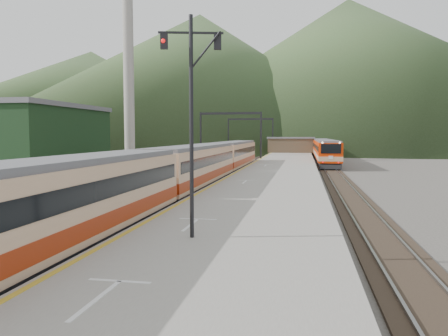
# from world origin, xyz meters

# --- Properties ---
(ground) EXTENTS (400.00, 400.00, 0.00)m
(ground) POSITION_xyz_m (0.00, 0.00, 0.00)
(ground) COLOR #47423D
(ground) RESTS_ON ground
(track_main) EXTENTS (2.60, 200.00, 0.23)m
(track_main) POSITION_xyz_m (0.00, 40.00, 0.07)
(track_main) COLOR black
(track_main) RESTS_ON ground
(track_far) EXTENTS (2.60, 200.00, 0.23)m
(track_far) POSITION_xyz_m (-5.00, 40.00, 0.07)
(track_far) COLOR black
(track_far) RESTS_ON ground
(track_second) EXTENTS (2.60, 200.00, 0.23)m
(track_second) POSITION_xyz_m (11.50, 40.00, 0.07)
(track_second) COLOR black
(track_second) RESTS_ON ground
(platform) EXTENTS (8.00, 100.00, 1.00)m
(platform) POSITION_xyz_m (5.60, 38.00, 0.50)
(platform) COLOR gray
(platform) RESTS_ON ground
(gantry_near) EXTENTS (9.55, 0.25, 8.00)m
(gantry_near) POSITION_xyz_m (-2.85, 55.00, 5.59)
(gantry_near) COLOR black
(gantry_near) RESTS_ON ground
(gantry_far) EXTENTS (9.55, 0.25, 8.00)m
(gantry_far) POSITION_xyz_m (-2.85, 80.00, 5.59)
(gantry_far) COLOR black
(gantry_far) RESTS_ON ground
(warehouse) EXTENTS (14.50, 20.50, 8.60)m
(warehouse) POSITION_xyz_m (-28.00, 42.00, 4.32)
(warehouse) COLOR black
(warehouse) RESTS_ON ground
(smokestack) EXTENTS (1.80, 1.80, 30.00)m
(smokestack) POSITION_xyz_m (-22.00, 62.00, 15.00)
(smokestack) COLOR #9E998E
(smokestack) RESTS_ON ground
(station_shed) EXTENTS (9.40, 4.40, 3.10)m
(station_shed) POSITION_xyz_m (5.60, 78.00, 2.57)
(station_shed) COLOR #4E3E2C
(station_shed) RESTS_ON platform
(hill_a) EXTENTS (180.00, 180.00, 60.00)m
(hill_a) POSITION_xyz_m (-40.00, 190.00, 30.00)
(hill_a) COLOR #374E26
(hill_a) RESTS_ON ground
(hill_b) EXTENTS (220.00, 220.00, 75.00)m
(hill_b) POSITION_xyz_m (30.00, 230.00, 37.50)
(hill_b) COLOR #374E26
(hill_b) RESTS_ON ground
(hill_d) EXTENTS (200.00, 200.00, 55.00)m
(hill_d) POSITION_xyz_m (-120.00, 240.00, 27.50)
(hill_d) COLOR #374E26
(hill_d) RESTS_ON ground
(main_train) EXTENTS (2.78, 57.02, 3.39)m
(main_train) POSITION_xyz_m (0.00, 21.97, 1.92)
(main_train) COLOR tan
(main_train) RESTS_ON track_main
(second_train) EXTENTS (2.99, 40.71, 3.65)m
(second_train) POSITION_xyz_m (11.50, 65.63, 2.05)
(second_train) COLOR red
(second_train) RESTS_ON track_second
(signal_mast) EXTENTS (2.16, 0.66, 7.60)m
(signal_mast) POSITION_xyz_m (4.39, 3.97, 5.61)
(signal_mast) COLOR black
(signal_mast) RESTS_ON platform
(short_signal_b) EXTENTS (0.24, 0.18, 2.27)m
(short_signal_b) POSITION_xyz_m (-2.03, 28.04, 1.46)
(short_signal_b) COLOR black
(short_signal_b) RESTS_ON ground
(short_signal_c) EXTENTS (0.23, 0.17, 2.27)m
(short_signal_c) POSITION_xyz_m (-6.73, 18.04, 1.46)
(short_signal_c) COLOR black
(short_signal_c) RESTS_ON ground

